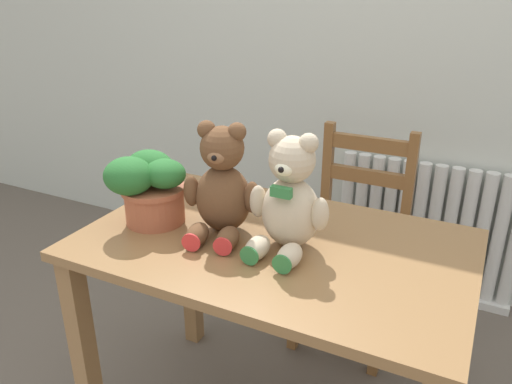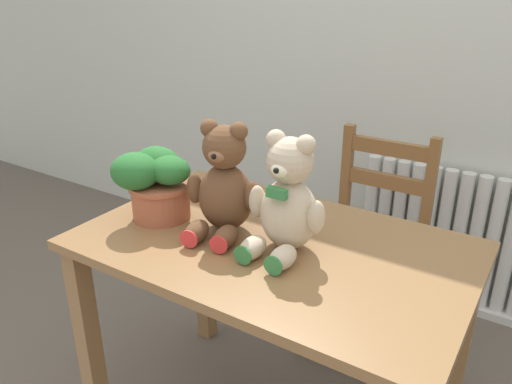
% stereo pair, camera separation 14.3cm
% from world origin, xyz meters
% --- Properties ---
extents(wall_back, '(8.00, 0.04, 2.60)m').
position_xyz_m(wall_back, '(0.00, 1.57, 1.30)').
color(wall_back, silver).
rests_on(wall_back, ground_plane).
extents(radiator, '(0.87, 0.10, 0.68)m').
position_xyz_m(radiator, '(0.30, 1.50, 0.31)').
color(radiator, silver).
rests_on(radiator, ground_plane).
extents(dining_table, '(1.13, 0.71, 0.76)m').
position_xyz_m(dining_table, '(0.00, 0.36, 0.63)').
color(dining_table, olive).
rests_on(dining_table, ground_plane).
extents(wooden_chair_behind, '(0.39, 0.39, 0.92)m').
position_xyz_m(wooden_chair_behind, '(0.07, 1.02, 0.45)').
color(wooden_chair_behind, brown).
rests_on(wooden_chair_behind, ground_plane).
extents(teddy_bear_left, '(0.24, 0.26, 0.34)m').
position_xyz_m(teddy_bear_left, '(-0.16, 0.34, 0.91)').
color(teddy_bear_left, brown).
rests_on(teddy_bear_left, dining_table).
extents(teddy_bear_right, '(0.24, 0.23, 0.34)m').
position_xyz_m(teddy_bear_right, '(0.05, 0.34, 0.91)').
color(teddy_bear_right, beige).
rests_on(teddy_bear_right, dining_table).
extents(potted_plant, '(0.23, 0.23, 0.23)m').
position_xyz_m(potted_plant, '(-0.40, 0.30, 0.89)').
color(potted_plant, '#B25B3D').
rests_on(potted_plant, dining_table).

